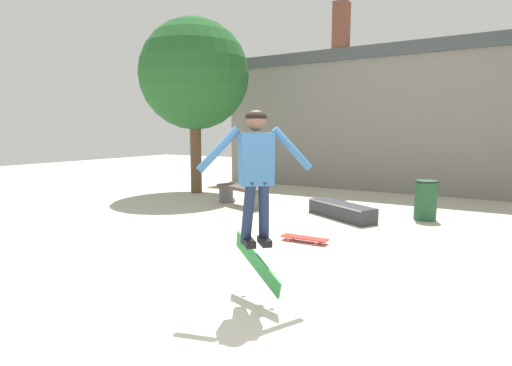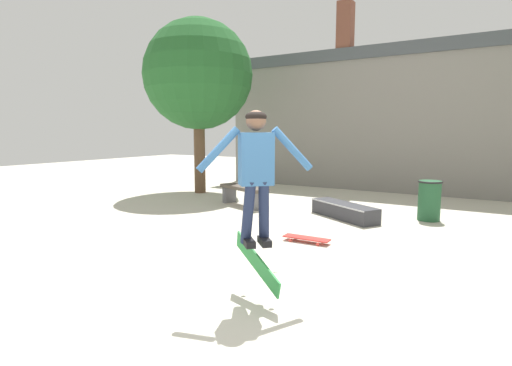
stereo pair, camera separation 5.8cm
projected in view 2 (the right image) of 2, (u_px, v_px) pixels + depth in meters
The scene contains 9 objects.
ground_plane at pixel (265, 308), 4.07m from camera, with size 40.00×40.00×0.00m, color beige.
building_backdrop at pixel (420, 116), 11.28m from camera, with size 12.97×0.52×5.67m.
tree_left at pixel (198, 75), 11.35m from camera, with size 3.11×3.11×4.95m.
park_bench at pixel (244, 192), 9.62m from camera, with size 1.52×0.91×0.48m.
skate_ledge at pixel (344, 211), 8.27m from camera, with size 1.65×1.25×0.31m.
trash_bin at pixel (429, 200), 8.05m from camera, with size 0.47×0.47×0.81m.
skater at pixel (256, 166), 4.11m from camera, with size 0.94×0.91×1.40m.
skateboard_flipping at pixel (257, 263), 4.21m from camera, with size 0.79×0.44×0.55m.
skateboard_resting at pixel (306, 238), 6.48m from camera, with size 0.77×0.25×0.08m.
Camera 2 is at (1.92, -3.37, 1.79)m, focal length 28.00 mm.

